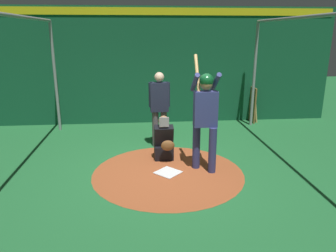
{
  "coord_description": "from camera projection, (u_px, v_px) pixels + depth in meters",
  "views": [
    {
      "loc": [
        5.71,
        -0.53,
        2.62
      ],
      "look_at": [
        0.0,
        0.0,
        0.95
      ],
      "focal_mm": 34.37,
      "sensor_mm": 36.0,
      "label": 1
    }
  ],
  "objects": [
    {
      "name": "cage_frame",
      "position": [
        168.0,
        62.0,
        5.64
      ],
      "size": [
        6.38,
        5.57,
        2.95
      ],
      "color": "gray",
      "rests_on": "ground"
    },
    {
      "name": "home_plate",
      "position": [
        168.0,
        172.0,
        6.23
      ],
      "size": [
        0.59,
        0.59,
        0.01
      ],
      "primitive_type": "cube",
      "rotation": [
        0.0,
        0.0,
        0.79
      ],
      "color": "white",
      "rests_on": "dirt_circle"
    },
    {
      "name": "batter",
      "position": [
        205.0,
        112.0,
        6.06
      ],
      "size": [
        0.68,
        0.49,
        2.22
      ],
      "color": "navy",
      "rests_on": "ground"
    },
    {
      "name": "ground_plane",
      "position": [
        168.0,
        173.0,
        6.23
      ],
      "size": [
        26.49,
        26.49,
        0.0
      ],
      "primitive_type": "plane",
      "color": "#216633"
    },
    {
      "name": "bat_rack",
      "position": [
        252.0,
        105.0,
        9.74
      ],
      "size": [
        0.58,
        0.2,
        1.05
      ],
      "color": "olive",
      "rests_on": "ground"
    },
    {
      "name": "dirt_circle",
      "position": [
        168.0,
        173.0,
        6.23
      ],
      "size": [
        2.92,
        2.92,
        0.01
      ],
      "primitive_type": "cylinder",
      "color": "#9E4C28",
      "rests_on": "ground"
    },
    {
      "name": "umpire",
      "position": [
        159.0,
        105.0,
        7.46
      ],
      "size": [
        0.22,
        0.49,
        1.76
      ],
      "color": "#4C4C51",
      "rests_on": "ground"
    },
    {
      "name": "back_wall",
      "position": [
        156.0,
        66.0,
        9.39
      ],
      "size": [
        0.23,
        10.49,
        3.33
      ],
      "color": "#145133",
      "rests_on": "ground"
    },
    {
      "name": "catcher",
      "position": [
        164.0,
        142.0,
        6.83
      ],
      "size": [
        0.58,
        0.4,
        0.96
      ],
      "color": "black",
      "rests_on": "ground"
    }
  ]
}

